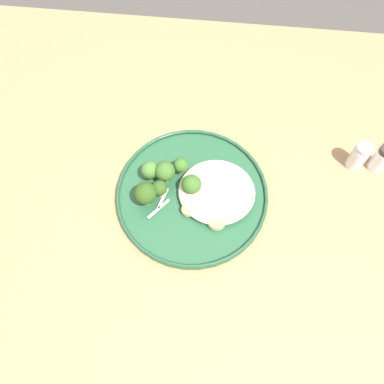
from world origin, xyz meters
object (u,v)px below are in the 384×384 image
object	(u,v)px
seared_scallop_front_small	(204,203)
pepper_shaker	(382,158)
seared_scallop_right_edge	(227,193)
broccoli_floret_near_rim	(146,192)
seared_scallop_center_golden	(227,170)
dinner_plate	(192,195)
seared_scallop_tiny_bay	(188,210)
seared_scallop_rear_pale	(217,220)
salt_shaker	(359,156)
broccoli_floret_right_tilted	(150,170)
broccoli_floret_beside_noodles	(181,166)
broccoli_floret_left_leaning	(160,188)
broccoli_floret_front_edge	(164,171)
broccoli_floret_small_sprig	(192,185)

from	to	relation	value
seared_scallop_front_small	pepper_shaker	bearing A→B (deg)	20.41
seared_scallop_right_edge	broccoli_floret_near_rim	distance (m)	0.15
seared_scallop_right_edge	seared_scallop_center_golden	xyz separation A→B (m)	(-0.00, 0.05, -0.00)
dinner_plate	seared_scallop_center_golden	xyz separation A→B (m)	(0.06, 0.05, 0.01)
seared_scallop_front_small	seared_scallop_tiny_bay	xyz separation A→B (m)	(-0.03, -0.02, -0.00)
seared_scallop_tiny_bay	pepper_shaker	distance (m)	0.39
seared_scallop_rear_pale	salt_shaker	distance (m)	0.31
dinner_plate	pepper_shaker	distance (m)	0.37
broccoli_floret_right_tilted	salt_shaker	bearing A→B (deg)	10.82
seared_scallop_right_edge	seared_scallop_center_golden	size ratio (longest dim) A/B	1.10
broccoli_floret_near_rim	broccoli_floret_beside_noodles	size ratio (longest dim) A/B	1.44
seared_scallop_center_golden	broccoli_floret_left_leaning	xyz separation A→B (m)	(-0.12, -0.06, 0.02)
broccoli_floret_right_tilted	broccoli_floret_near_rim	bearing A→B (deg)	-89.41
dinner_plate	broccoli_floret_right_tilted	world-z (taller)	broccoli_floret_right_tilted
seared_scallop_front_small	salt_shaker	bearing A→B (deg)	23.22
broccoli_floret_near_rim	seared_scallop_tiny_bay	bearing A→B (deg)	-10.81
seared_scallop_center_golden	broccoli_floret_beside_noodles	distance (m)	0.09
seared_scallop_rear_pale	salt_shaker	xyz separation A→B (m)	(0.26, 0.16, 0.01)
seared_scallop_center_golden	broccoli_floret_beside_noodles	world-z (taller)	broccoli_floret_beside_noodles
dinner_plate	broccoli_floret_left_leaning	world-z (taller)	broccoli_floret_left_leaning
broccoli_floret_front_edge	seared_scallop_right_edge	bearing A→B (deg)	-10.20
seared_scallop_right_edge	seared_scallop_tiny_bay	bearing A→B (deg)	-148.93
pepper_shaker	broccoli_floret_front_edge	bearing A→B (deg)	-169.34
seared_scallop_center_golden	broccoli_floret_left_leaning	bearing A→B (deg)	-152.44
dinner_plate	broccoli_floret_beside_noodles	bearing A→B (deg)	119.74
seared_scallop_right_edge	salt_shaker	world-z (taller)	salt_shaker
broccoli_floret_right_tilted	dinner_plate	bearing A→B (deg)	-18.66
broccoli_floret_left_leaning	broccoli_floret_small_sprig	bearing A→B (deg)	12.98
broccoli_floret_right_tilted	broccoli_floret_front_edge	distance (m)	0.03
broccoli_floret_right_tilted	broccoli_floret_near_rim	distance (m)	0.05
seared_scallop_center_golden	seared_scallop_tiny_bay	bearing A→B (deg)	-125.39
dinner_plate	salt_shaker	bearing A→B (deg)	18.28
broccoli_floret_near_rim	seared_scallop_center_golden	bearing A→B (deg)	28.20
seared_scallop_right_edge	broccoli_floret_small_sprig	world-z (taller)	broccoli_floret_small_sprig
broccoli_floret_front_edge	broccoli_floret_beside_noodles	size ratio (longest dim) A/B	1.29
seared_scallop_front_small	broccoli_floret_near_rim	bearing A→B (deg)	-178.53
seared_scallop_front_small	broccoli_floret_left_leaning	world-z (taller)	broccoli_floret_left_leaning
seared_scallop_tiny_bay	broccoli_floret_front_edge	size ratio (longest dim) A/B	0.45
seared_scallop_front_small	seared_scallop_right_edge	xyz separation A→B (m)	(0.04, 0.02, 0.00)
seared_scallop_tiny_bay	salt_shaker	xyz separation A→B (m)	(0.32, 0.14, 0.01)
broccoli_floret_front_edge	salt_shaker	distance (m)	0.38
seared_scallop_front_small	salt_shaker	size ratio (longest dim) A/B	0.52
dinner_plate	broccoli_floret_small_sprig	size ratio (longest dim) A/B	5.62
seared_scallop_center_golden	salt_shaker	distance (m)	0.26
seared_scallop_right_edge	broccoli_floret_front_edge	size ratio (longest dim) A/B	0.56
dinner_plate	seared_scallop_rear_pale	xyz separation A→B (m)	(0.05, -0.05, 0.01)
seared_scallop_rear_pale	broccoli_floret_small_sprig	xyz separation A→B (m)	(-0.05, 0.06, 0.02)
seared_scallop_front_small	broccoli_floret_right_tilted	bearing A→B (deg)	156.03
broccoli_floret_near_rim	broccoli_floret_small_sprig	bearing A→B (deg)	18.69
seared_scallop_right_edge	broccoli_floret_right_tilted	size ratio (longest dim) A/B	0.64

